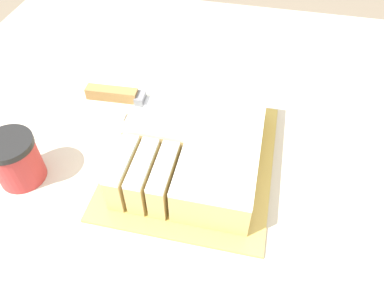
# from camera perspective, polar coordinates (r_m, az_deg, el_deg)

# --- Properties ---
(countertop) EXTENTS (1.40, 1.10, 0.89)m
(countertop) POSITION_cam_1_polar(r_m,az_deg,el_deg) (1.11, 4.48, -15.20)
(countertop) COLOR beige
(countertop) RESTS_ON ground_plane
(cake_board) EXTENTS (0.30, 0.34, 0.01)m
(cake_board) POSITION_cam_1_polar(r_m,az_deg,el_deg) (0.70, -0.00, -2.28)
(cake_board) COLOR gold
(cake_board) RESTS_ON countertop
(cake) EXTENTS (0.24, 0.28, 0.08)m
(cake) POSITION_cam_1_polar(r_m,az_deg,el_deg) (0.67, 0.39, 0.22)
(cake) COLOR tan
(cake) RESTS_ON cake_board
(knife) EXTENTS (0.30, 0.04, 0.02)m
(knife) POSITION_cam_1_polar(r_m,az_deg,el_deg) (0.70, -8.75, 7.03)
(knife) COLOR silver
(knife) RESTS_ON cake
(coffee_cup) EXTENTS (0.08, 0.08, 0.09)m
(coffee_cup) POSITION_cam_1_polar(r_m,az_deg,el_deg) (0.71, -25.29, -2.18)
(coffee_cup) COLOR #B23333
(coffee_cup) RESTS_ON countertop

